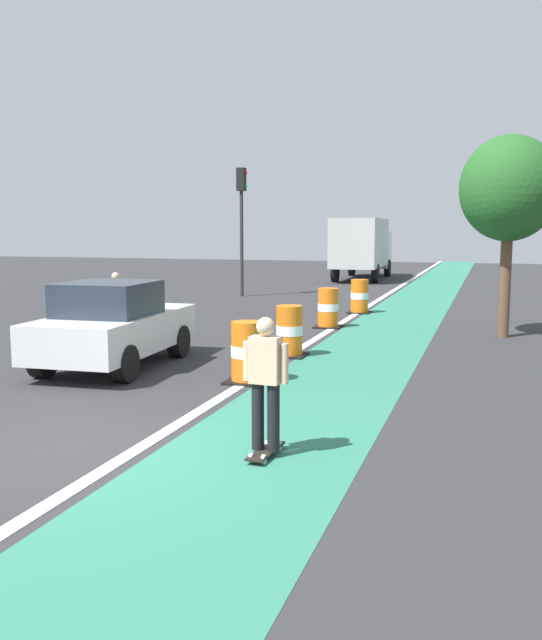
# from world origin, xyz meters

# --- Properties ---
(ground_plane) EXTENTS (100.00, 100.00, 0.00)m
(ground_plane) POSITION_xyz_m (0.00, 0.00, 0.00)
(ground_plane) COLOR #2D2D30
(bike_lane_strip) EXTENTS (2.50, 80.00, 0.01)m
(bike_lane_strip) POSITION_xyz_m (2.40, 12.00, 0.00)
(bike_lane_strip) COLOR #2D755B
(bike_lane_strip) RESTS_ON ground
(lane_divider_stripe) EXTENTS (0.20, 80.00, 0.01)m
(lane_divider_stripe) POSITION_xyz_m (0.90, 12.00, 0.01)
(lane_divider_stripe) COLOR silver
(lane_divider_stripe) RESTS_ON ground
(skateboarder_on_lane) EXTENTS (0.57, 0.81, 1.69)m
(skateboarder_on_lane) POSITION_xyz_m (2.49, 0.47, 0.91)
(skateboarder_on_lane) COLOR black
(skateboarder_on_lane) RESTS_ON ground
(parked_sedan_nearest) EXTENTS (2.10, 4.20, 1.70)m
(parked_sedan_nearest) POSITION_xyz_m (-2.04, 4.68, 0.83)
(parked_sedan_nearest) COLOR silver
(parked_sedan_nearest) RESTS_ON ground
(traffic_barrel_front) EXTENTS (0.73, 0.73, 1.09)m
(traffic_barrel_front) POSITION_xyz_m (0.92, 4.19, 0.53)
(traffic_barrel_front) COLOR orange
(traffic_barrel_front) RESTS_ON ground
(traffic_barrel_mid) EXTENTS (0.73, 0.73, 1.09)m
(traffic_barrel_mid) POSITION_xyz_m (0.92, 6.87, 0.53)
(traffic_barrel_mid) COLOR orange
(traffic_barrel_mid) RESTS_ON ground
(traffic_barrel_back) EXTENTS (0.73, 0.73, 1.09)m
(traffic_barrel_back) POSITION_xyz_m (0.73, 11.35, 0.53)
(traffic_barrel_back) COLOR orange
(traffic_barrel_back) RESTS_ON ground
(traffic_barrel_far) EXTENTS (0.73, 0.73, 1.09)m
(traffic_barrel_far) POSITION_xyz_m (0.95, 14.87, 0.53)
(traffic_barrel_far) COLOR orange
(traffic_barrel_far) RESTS_ON ground
(delivery_truck_down_block) EXTENTS (2.51, 7.65, 3.23)m
(delivery_truck_down_block) POSITION_xyz_m (-1.67, 29.73, 1.85)
(delivery_truck_down_block) COLOR beige
(delivery_truck_down_block) RESTS_ON ground
(traffic_light_corner) EXTENTS (0.41, 0.32, 5.10)m
(traffic_light_corner) POSITION_xyz_m (-4.59, 18.95, 3.50)
(traffic_light_corner) COLOR #2D2D2D
(traffic_light_corner) RESTS_ON ground
(pedestrian_crossing) EXTENTS (0.34, 0.20, 1.61)m
(pedestrian_crossing) POSITION_xyz_m (-4.16, 8.41, 0.86)
(pedestrian_crossing) COLOR #33333D
(pedestrian_crossing) RESTS_ON ground
(street_tree_sidewalk) EXTENTS (2.40, 2.40, 5.00)m
(street_tree_sidewalk) POSITION_xyz_m (5.32, 11.03, 3.67)
(street_tree_sidewalk) COLOR brown
(street_tree_sidewalk) RESTS_ON ground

